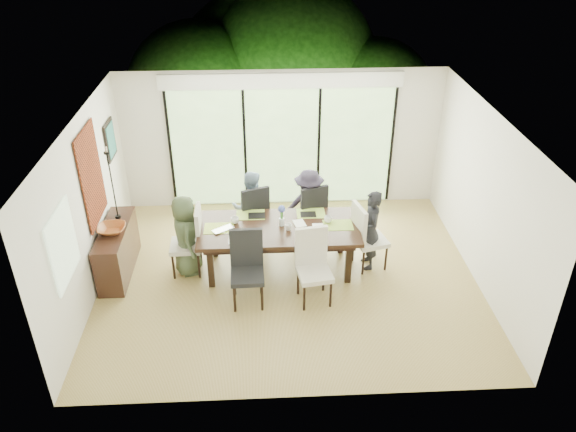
{
  "coord_description": "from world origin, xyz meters",
  "views": [
    {
      "loc": [
        -0.39,
        -7.37,
        5.46
      ],
      "look_at": [
        0.0,
        0.25,
        1.0
      ],
      "focal_mm": 35.0,
      "sensor_mm": 36.0,
      "label": 1
    }
  ],
  "objects_px": {
    "chair_far_right": "(308,211)",
    "person_far_right": "(309,207)",
    "chair_left_end": "(185,241)",
    "cup_a": "(235,220)",
    "chair_right_end": "(371,235)",
    "vase": "(282,222)",
    "person_far_left": "(251,208)",
    "cup_b": "(288,227)",
    "chair_far_left": "(251,213)",
    "table_top": "(279,228)",
    "person_left_end": "(186,235)",
    "bowl": "(112,229)",
    "chair_near_right": "(315,269)",
    "laptop": "(225,231)",
    "chair_near_left": "(247,271)",
    "person_right_end": "(370,230)",
    "cup_c": "(328,220)",
    "sideboard": "(117,250)"
  },
  "relations": [
    {
      "from": "person_right_end",
      "to": "cup_c",
      "type": "relative_size",
      "value": 10.4
    },
    {
      "from": "chair_right_end",
      "to": "bowl",
      "type": "relative_size",
      "value": 2.72
    },
    {
      "from": "vase",
      "to": "person_far_left",
      "type": "bearing_deg",
      "value": 122.66
    },
    {
      "from": "chair_near_left",
      "to": "cup_b",
      "type": "relative_size",
      "value": 11.0
    },
    {
      "from": "chair_far_right",
      "to": "person_far_right",
      "type": "xyz_separation_m",
      "value": [
        -0.0,
        -0.02,
        0.1
      ]
    },
    {
      "from": "chair_right_end",
      "to": "person_left_end",
      "type": "bearing_deg",
      "value": 75.29
    },
    {
      "from": "person_far_left",
      "to": "bowl",
      "type": "distance_m",
      "value": 2.34
    },
    {
      "from": "chair_near_left",
      "to": "vase",
      "type": "relative_size",
      "value": 9.17
    },
    {
      "from": "person_far_left",
      "to": "cup_b",
      "type": "xyz_separation_m",
      "value": [
        0.6,
        -0.93,
        0.16
      ]
    },
    {
      "from": "person_left_end",
      "to": "chair_left_end",
      "type": "bearing_deg",
      "value": 79.49
    },
    {
      "from": "chair_left_end",
      "to": "cup_a",
      "type": "height_order",
      "value": "chair_left_end"
    },
    {
      "from": "chair_right_end",
      "to": "vase",
      "type": "relative_size",
      "value": 9.17
    },
    {
      "from": "person_left_end",
      "to": "cup_c",
      "type": "bearing_deg",
      "value": -98.0
    },
    {
      "from": "cup_c",
      "to": "cup_a",
      "type": "bearing_deg",
      "value": 178.09
    },
    {
      "from": "chair_left_end",
      "to": "person_left_end",
      "type": "relative_size",
      "value": 0.85
    },
    {
      "from": "person_far_left",
      "to": "vase",
      "type": "relative_size",
      "value": 10.75
    },
    {
      "from": "table_top",
      "to": "cup_c",
      "type": "bearing_deg",
      "value": 7.13
    },
    {
      "from": "chair_far_left",
      "to": "cup_a",
      "type": "bearing_deg",
      "value": 48.98
    },
    {
      "from": "laptop",
      "to": "cup_b",
      "type": "relative_size",
      "value": 3.3
    },
    {
      "from": "chair_far_left",
      "to": "chair_near_right",
      "type": "relative_size",
      "value": 1.0
    },
    {
      "from": "cup_b",
      "to": "person_right_end",
      "type": "bearing_deg",
      "value": 4.3
    },
    {
      "from": "person_far_right",
      "to": "cup_b",
      "type": "height_order",
      "value": "person_far_right"
    },
    {
      "from": "chair_right_end",
      "to": "vase",
      "type": "xyz_separation_m",
      "value": [
        -1.45,
        0.05,
        0.28
      ]
    },
    {
      "from": "chair_right_end",
      "to": "chair_near_left",
      "type": "height_order",
      "value": "same"
    },
    {
      "from": "cup_c",
      "to": "bowl",
      "type": "xyz_separation_m",
      "value": [
        -3.41,
        -0.15,
        0.02
      ]
    },
    {
      "from": "laptop",
      "to": "bowl",
      "type": "height_order",
      "value": "bowl"
    },
    {
      "from": "chair_left_end",
      "to": "laptop",
      "type": "xyz_separation_m",
      "value": [
        0.65,
        -0.1,
        0.23
      ]
    },
    {
      "from": "chair_left_end",
      "to": "chair_near_right",
      "type": "relative_size",
      "value": 1.0
    },
    {
      "from": "person_right_end",
      "to": "laptop",
      "type": "relative_size",
      "value": 3.91
    },
    {
      "from": "chair_right_end",
      "to": "cup_a",
      "type": "height_order",
      "value": "chair_right_end"
    },
    {
      "from": "person_left_end",
      "to": "chair_near_right",
      "type": "bearing_deg",
      "value": -124.23
    },
    {
      "from": "table_top",
      "to": "cup_b",
      "type": "height_order",
      "value": "cup_b"
    },
    {
      "from": "chair_far_left",
      "to": "sideboard",
      "type": "xyz_separation_m",
      "value": [
        -2.16,
        -0.8,
        -0.18
      ]
    },
    {
      "from": "chair_far_left",
      "to": "vase",
      "type": "xyz_separation_m",
      "value": [
        0.5,
        -0.8,
        0.28
      ]
    },
    {
      "from": "chair_near_right",
      "to": "vase",
      "type": "bearing_deg",
      "value": 106.93
    },
    {
      "from": "chair_left_end",
      "to": "cup_b",
      "type": "bearing_deg",
      "value": 85.62
    },
    {
      "from": "chair_near_left",
      "to": "sideboard",
      "type": "height_order",
      "value": "chair_near_left"
    },
    {
      "from": "person_far_right",
      "to": "vase",
      "type": "height_order",
      "value": "person_far_right"
    },
    {
      "from": "person_far_left",
      "to": "cup_b",
      "type": "distance_m",
      "value": 1.12
    },
    {
      "from": "table_top",
      "to": "person_left_end",
      "type": "bearing_deg",
      "value": 180.0
    },
    {
      "from": "table_top",
      "to": "person_far_left",
      "type": "bearing_deg",
      "value": 118.47
    },
    {
      "from": "person_far_right",
      "to": "cup_b",
      "type": "relative_size",
      "value": 12.9
    },
    {
      "from": "chair_far_left",
      "to": "laptop",
      "type": "height_order",
      "value": "chair_far_left"
    },
    {
      "from": "table_top",
      "to": "person_far_left",
      "type": "height_order",
      "value": "person_far_left"
    },
    {
      "from": "table_top",
      "to": "person_left_end",
      "type": "height_order",
      "value": "person_left_end"
    },
    {
      "from": "person_far_right",
      "to": "chair_near_right",
      "type": "bearing_deg",
      "value": 98.14
    },
    {
      "from": "person_far_left",
      "to": "chair_near_left",
      "type": "bearing_deg",
      "value": 92.47
    },
    {
      "from": "chair_left_end",
      "to": "cup_a",
      "type": "distance_m",
      "value": 0.86
    },
    {
      "from": "chair_far_left",
      "to": "laptop",
      "type": "bearing_deg",
      "value": 45.8
    },
    {
      "from": "chair_right_end",
      "to": "person_far_left",
      "type": "height_order",
      "value": "person_far_left"
    }
  ]
}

